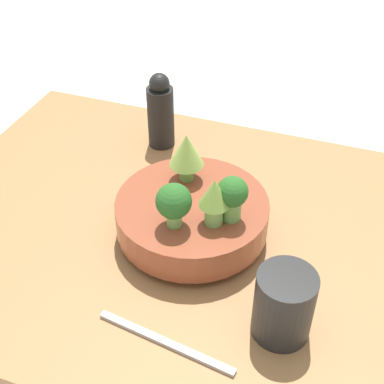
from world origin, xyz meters
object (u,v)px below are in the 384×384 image
(bowl, at_px, (192,215))
(pepper_mill, at_px, (161,112))
(fork, at_px, (165,342))
(cup, at_px, (284,305))

(bowl, height_order, pepper_mill, pepper_mill)
(bowl, xyz_separation_m, fork, (0.04, -0.21, -0.03))
(bowl, height_order, fork, bowl)
(bowl, relative_size, cup, 2.32)
(bowl, distance_m, cup, 0.22)
(cup, xyz_separation_m, pepper_mill, (-0.31, 0.35, 0.02))
(cup, bearing_deg, fork, -152.05)
(cup, height_order, pepper_mill, pepper_mill)
(fork, bearing_deg, pepper_mill, 112.60)
(bowl, distance_m, fork, 0.21)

